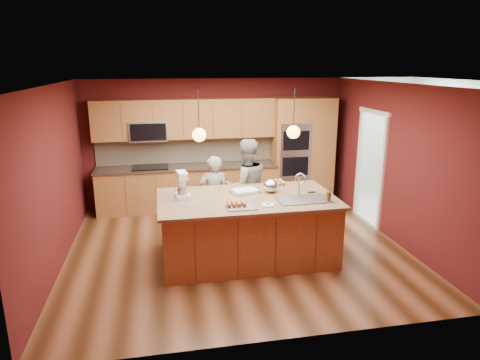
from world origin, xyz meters
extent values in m
plane|color=#422511|center=(0.00, 0.00, 0.00)|extent=(5.50, 5.50, 0.00)
plane|color=silver|center=(0.00, 0.00, 2.70)|extent=(5.50, 5.50, 0.00)
plane|color=#4E1515|center=(0.00, 2.50, 1.35)|extent=(5.50, 0.00, 5.50)
plane|color=#4E1515|center=(0.00, -2.50, 1.35)|extent=(5.50, 0.00, 5.50)
plane|color=#4E1515|center=(-2.75, 0.00, 1.35)|extent=(0.00, 5.00, 5.00)
plane|color=#4E1515|center=(2.75, 0.00, 1.35)|extent=(0.00, 5.00, 5.00)
cube|color=brown|center=(-0.65, 2.20, 0.45)|extent=(3.70, 0.60, 0.90)
cube|color=#30251F|center=(-0.65, 2.19, 0.92)|extent=(3.74, 0.64, 0.04)
cube|color=beige|center=(-0.65, 2.48, 1.22)|extent=(3.70, 0.03, 0.56)
cube|color=brown|center=(-0.65, 2.32, 1.90)|extent=(3.70, 0.36, 0.80)
cube|color=black|center=(-1.40, 2.18, 0.94)|extent=(0.72, 0.52, 0.03)
cube|color=#9DA0A4|center=(-1.40, 2.30, 1.68)|extent=(0.76, 0.40, 0.40)
cube|color=brown|center=(1.60, 2.20, 1.15)|extent=(0.80, 0.60, 2.30)
cube|color=#9DA0A4|center=(1.60, 1.90, 1.20)|extent=(0.66, 0.04, 1.20)
cube|color=brown|center=(2.25, 2.20, 1.15)|extent=(0.50, 0.60, 2.30)
plane|color=silver|center=(3.65, 1.20, 0.00)|extent=(2.60, 2.60, 0.00)
plane|color=silver|center=(4.55, 1.20, 1.35)|extent=(0.00, 2.70, 2.70)
cube|color=white|center=(4.35, 1.20, 1.95)|extent=(0.35, 2.40, 0.75)
cylinder|color=black|center=(-0.62, -0.35, 2.35)|extent=(0.01, 0.01, 0.70)
sphere|color=#EDAB47|center=(-0.62, -0.35, 2.00)|extent=(0.20, 0.20, 0.20)
cylinder|color=black|center=(0.81, -0.35, 2.35)|extent=(0.01, 0.01, 0.70)
sphere|color=#EDAB47|center=(0.81, -0.35, 2.00)|extent=(0.20, 0.20, 0.20)
cube|color=brown|center=(0.09, -0.35, 0.48)|extent=(2.63, 1.43, 0.97)
cube|color=tan|center=(0.09, -0.35, 0.99)|extent=(2.73, 1.53, 0.04)
cube|color=#9DA0A4|center=(0.92, -0.62, 0.93)|extent=(0.79, 0.46, 0.18)
imported|color=black|center=(-0.29, 0.66, 0.73)|extent=(0.56, 0.40, 1.46)
imported|color=slate|center=(0.29, 0.66, 0.87)|extent=(0.94, 0.78, 1.74)
cube|color=white|center=(-0.88, -0.19, 1.04)|extent=(0.25, 0.31, 0.06)
cube|color=white|center=(-0.88, -0.07, 1.21)|extent=(0.12, 0.10, 0.28)
cube|color=white|center=(-0.88, -0.17, 1.36)|extent=(0.18, 0.30, 0.11)
cylinder|color=silver|center=(-0.88, -0.23, 1.11)|extent=(0.16, 0.16, 0.15)
cube|color=silver|center=(0.12, -0.08, 1.02)|extent=(0.49, 0.40, 0.03)
cube|color=white|center=(0.12, -0.08, 1.04)|extent=(0.42, 0.34, 0.02)
cube|color=#9DA0A4|center=(-0.08, -0.82, 1.02)|extent=(0.42, 0.30, 0.02)
ellipsoid|color=silver|center=(0.53, -0.15, 1.11)|extent=(0.26, 0.26, 0.22)
cylinder|color=white|center=(0.32, -0.78, 1.01)|extent=(0.18, 0.18, 0.01)
cylinder|color=#3C2B13|center=(1.26, -0.76, 1.08)|extent=(0.07, 0.07, 0.14)
cube|color=black|center=(1.17, -0.30, 1.01)|extent=(0.13, 0.10, 0.01)
cube|color=white|center=(4.21, 0.77, 0.54)|extent=(0.73, 0.75, 1.09)
cube|color=white|center=(4.22, 1.63, 0.48)|extent=(0.65, 0.67, 0.96)
camera|label=1|loc=(-1.20, -6.50, 3.01)|focal=32.00mm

